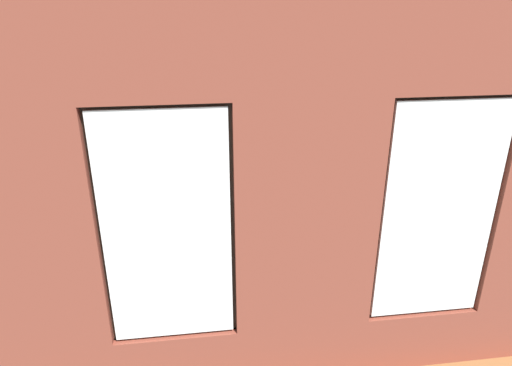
{
  "coord_description": "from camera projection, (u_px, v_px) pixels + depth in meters",
  "views": [
    {
      "loc": [
        0.82,
        5.75,
        3.19
      ],
      "look_at": [
        0.09,
        0.4,
        0.93
      ],
      "focal_mm": 32.0,
      "sensor_mm": 36.0,
      "label": 1
    }
  ],
  "objects": [
    {
      "name": "coffee_table",
      "position": [
        237.0,
        211.0,
        6.41
      ],
      "size": [
        1.32,
        0.76,
        0.4
      ],
      "color": "#A87547",
      "rests_on": "ground_plane"
    },
    {
      "name": "remote_gray",
      "position": [
        261.0,
        202.0,
        6.56
      ],
      "size": [
        0.18,
        0.09,
        0.02
      ],
      "primitive_type": "cube",
      "rotation": [
        0.0,
        0.0,
        4.47
      ],
      "color": "#59595B",
      "rests_on": "coffee_table"
    },
    {
      "name": "cup_ceramic",
      "position": [
        237.0,
        205.0,
        6.37
      ],
      "size": [
        0.08,
        0.08,
        0.1
      ],
      "primitive_type": "cylinder",
      "color": "silver",
      "rests_on": "coffee_table"
    },
    {
      "name": "papasan_chair",
      "position": [
        229.0,
        165.0,
        7.84
      ],
      "size": [
        1.14,
        1.14,
        0.71
      ],
      "color": "olive",
      "rests_on": "ground_plane"
    },
    {
      "name": "potted_plant_mid_room_small",
      "position": [
        311.0,
        189.0,
        7.14
      ],
      "size": [
        0.25,
        0.25,
        0.52
      ],
      "color": "beige",
      "rests_on": "ground_plane"
    },
    {
      "name": "table_plant_small",
      "position": [
        245.0,
        202.0,
        6.25
      ],
      "size": [
        0.16,
        0.16,
        0.25
      ],
      "color": "brown",
      "rests_on": "coffee_table"
    },
    {
      "name": "candle_jar",
      "position": [
        208.0,
        210.0,
        6.22
      ],
      "size": [
        0.08,
        0.08,
        0.1
      ],
      "primitive_type": "cylinder",
      "color": "#B7333D",
      "rests_on": "coffee_table"
    },
    {
      "name": "potted_plant_between_couches",
      "position": [
        367.0,
        258.0,
        4.63
      ],
      "size": [
        0.74,
        0.85,
        1.09
      ],
      "color": "brown",
      "rests_on": "ground_plane"
    },
    {
      "name": "potted_plant_by_left_couch",
      "position": [
        360.0,
        169.0,
        7.89
      ],
      "size": [
        0.29,
        0.29,
        0.58
      ],
      "color": "#47423D",
      "rests_on": "ground_plane"
    },
    {
      "name": "ground_plane",
      "position": [
        259.0,
        235.0,
        6.61
      ],
      "size": [
        6.71,
        6.09,
        0.1
      ],
      "primitive_type": "cube",
      "color": "brown"
    },
    {
      "name": "potted_plant_corner_near_left",
      "position": [
        376.0,
        140.0,
        8.52
      ],
      "size": [
        1.09,
        0.94,
        1.48
      ],
      "color": "gray",
      "rests_on": "ground_plane"
    },
    {
      "name": "potted_plant_near_tv",
      "position": [
        89.0,
        220.0,
        5.48
      ],
      "size": [
        0.91,
        1.0,
        1.47
      ],
      "color": "#9E5638",
      "rests_on": "ground_plane"
    },
    {
      "name": "remote_black",
      "position": [
        224.0,
        205.0,
        6.46
      ],
      "size": [
        0.15,
        0.16,
        0.02
      ],
      "primitive_type": "cube",
      "rotation": [
        0.0,
        0.0,
        3.82
      ],
      "color": "black",
      "rests_on": "coffee_table"
    },
    {
      "name": "potted_plant_foreground_right",
      "position": [
        106.0,
        163.0,
        7.94
      ],
      "size": [
        0.49,
        0.49,
        0.76
      ],
      "color": "gray",
      "rests_on": "ground_plane"
    },
    {
      "name": "couch_left",
      "position": [
        420.0,
        205.0,
        6.64
      ],
      "size": [
        0.99,
        2.04,
        0.8
      ],
      "rotation": [
        0.0,
        0.0,
        1.51
      ],
      "color": "black",
      "rests_on": "ground_plane"
    },
    {
      "name": "tv_flatscreen",
      "position": [
        61.0,
        171.0,
        6.3
      ],
      "size": [
        1.24,
        0.2,
        0.83
      ],
      "color": "black",
      "rests_on": "media_console"
    },
    {
      "name": "media_console",
      "position": [
        69.0,
        214.0,
        6.55
      ],
      "size": [
        1.24,
        0.42,
        0.49
      ],
      "primitive_type": "cube",
      "color": "black",
      "rests_on": "ground_plane"
    },
    {
      "name": "brick_wall_with_windows",
      "position": [
        308.0,
        193.0,
        3.46
      ],
      "size": [
        6.11,
        0.3,
        3.55
      ],
      "color": "brown",
      "rests_on": "ground_plane"
    },
    {
      "name": "couch_by_window",
      "position": [
        236.0,
        303.0,
        4.55
      ],
      "size": [
        1.8,
        0.87,
        0.8
      ],
      "color": "black",
      "rests_on": "ground_plane"
    },
    {
      "name": "white_wall_right",
      "position": [
        8.0,
        123.0,
        5.35
      ],
      "size": [
        0.1,
        5.09,
        3.55
      ],
      "primitive_type": "cube",
      "color": "white",
      "rests_on": "ground_plane"
    }
  ]
}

